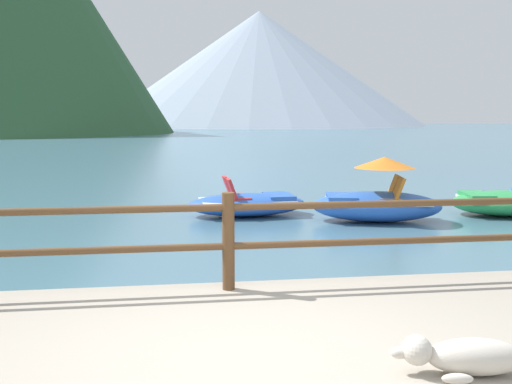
{
  "coord_description": "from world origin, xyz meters",
  "views": [
    {
      "loc": [
        -0.55,
        -4.04,
        2.08
      ],
      "look_at": [
        0.77,
        5.0,
        0.9
      ],
      "focal_mm": 41.63,
      "sensor_mm": 36.0,
      "label": 1
    }
  ],
  "objects_px": {
    "dog_resting": "(465,356)",
    "pedal_boat_1": "(248,204)",
    "pedal_boat_0": "(506,202)",
    "pedal_boat_3": "(377,200)"
  },
  "relations": [
    {
      "from": "dog_resting",
      "to": "pedal_boat_1",
      "type": "bearing_deg",
      "value": 91.81
    },
    {
      "from": "pedal_boat_0",
      "to": "pedal_boat_1",
      "type": "height_order",
      "value": "pedal_boat_0"
    },
    {
      "from": "pedal_boat_0",
      "to": "pedal_boat_1",
      "type": "bearing_deg",
      "value": 172.05
    },
    {
      "from": "pedal_boat_1",
      "to": "dog_resting",
      "type": "bearing_deg",
      "value": -88.19
    },
    {
      "from": "pedal_boat_0",
      "to": "pedal_boat_1",
      "type": "distance_m",
      "value": 5.41
    },
    {
      "from": "pedal_boat_1",
      "to": "pedal_boat_3",
      "type": "relative_size",
      "value": 0.93
    },
    {
      "from": "dog_resting",
      "to": "pedal_boat_0",
      "type": "relative_size",
      "value": 0.43
    },
    {
      "from": "pedal_boat_1",
      "to": "pedal_boat_3",
      "type": "bearing_deg",
      "value": -22.91
    },
    {
      "from": "pedal_boat_1",
      "to": "pedal_boat_0",
      "type": "bearing_deg",
      "value": -7.95
    },
    {
      "from": "pedal_boat_3",
      "to": "pedal_boat_0",
      "type": "bearing_deg",
      "value": 5.59
    }
  ]
}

